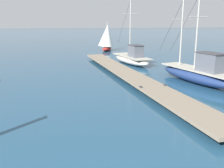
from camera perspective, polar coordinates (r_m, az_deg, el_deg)
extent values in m
cube|color=gray|center=(19.89, 3.39, 2.42)|extent=(2.55, 23.70, 0.16)
cylinder|color=#4C3D2D|center=(13.67, 13.37, -4.14)|extent=(0.36, 0.36, 0.29)
cylinder|color=#4C3D2D|center=(17.77, 5.92, 0.27)|extent=(0.36, 0.36, 0.29)
cylinder|color=#4C3D2D|center=(22.13, 1.33, 2.99)|extent=(0.36, 0.36, 0.29)
cylinder|color=#4C3D2D|center=(26.61, -1.74, 4.80)|extent=(0.36, 0.36, 0.29)
cylinder|color=#4C3D2D|center=(31.17, -3.93, 6.08)|extent=(0.36, 0.36, 0.29)
cube|color=#333338|center=(15.27, 6.49, -0.64)|extent=(0.13, 0.20, 0.08)
cube|color=#333338|center=(15.95, 11.80, -0.23)|extent=(0.13, 0.20, 0.08)
ellipsoid|color=silver|center=(26.90, 4.30, 5.45)|extent=(2.79, 6.93, 0.83)
cube|color=#B2AD9E|center=(26.85, 4.32, 6.24)|extent=(2.47, 6.23, 0.08)
cube|color=#565B66|center=(25.88, 5.31, 7.32)|extent=(1.19, 1.71, 1.16)
cube|color=#3D3D42|center=(25.82, 5.34, 8.66)|extent=(1.28, 1.85, 0.06)
cylinder|color=#B2ADA3|center=(26.94, 4.12, 12.92)|extent=(0.11, 0.11, 6.15)
cylinder|color=#B2ADA3|center=(26.95, 4.17, 15.45)|extent=(1.80, 0.27, 0.06)
cylinder|color=#333338|center=(28.45, 2.67, 13.59)|extent=(0.40, 3.18, 4.55)
ellipsoid|color=navy|center=(19.28, 18.58, 1.75)|extent=(3.05, 7.58, 0.99)
cube|color=#B2AD9E|center=(19.20, 18.69, 3.08)|extent=(2.71, 6.82, 0.08)
cube|color=#565B66|center=(18.31, 21.17, 4.48)|extent=(1.30, 1.93, 1.23)
cube|color=#3D3D42|center=(18.23, 21.35, 6.48)|extent=(1.40, 2.09, 0.06)
cylinder|color=#B2ADA3|center=(19.19, 18.57, 11.47)|extent=(0.11, 0.11, 5.49)
cylinder|color=#B2ADA3|center=(19.19, 18.78, 14.12)|extent=(1.64, 0.34, 0.06)
cylinder|color=#333338|center=(20.31, 15.76, 12.52)|extent=(0.51, 2.82, 4.06)
cylinder|color=#B2ADA3|center=(20.45, 15.36, 11.41)|extent=(0.11, 0.11, 5.22)
cylinder|color=#B2ADA3|center=(20.44, 15.52, 13.79)|extent=(1.64, 0.34, 0.06)
cylinder|color=#333338|center=(21.56, 13.00, 12.33)|extent=(0.48, 2.68, 3.86)
ellipsoid|color=#AD2823|center=(39.76, -1.11, 7.96)|extent=(2.91, 4.58, 0.60)
cylinder|color=#B2ADA3|center=(39.70, -1.10, 11.12)|extent=(0.08, 0.08, 3.78)
cone|color=silver|center=(39.37, -1.20, 10.83)|extent=(3.31, 3.15, 3.43)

